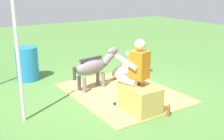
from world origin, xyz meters
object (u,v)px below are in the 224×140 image
Objects in this scene: soda_bottle at (168,110)px; person_seated at (134,71)px; pony_lying at (129,70)px; water_barrel at (27,64)px; tent_pole_left at (18,58)px; hay_bale at (140,99)px; pony_standing at (94,66)px.

person_seated is at bearing 30.97° from soda_bottle.
pony_lying is 1.58× the size of water_barrel.
tent_pole_left is at bearing 70.56° from person_seated.
hay_bale is at bearing 149.31° from pony_lying.
person_seated is at bearing -157.89° from water_barrel.
pony_standing is (1.40, 0.07, -0.24)m from person_seated.
tent_pole_left is at bearing 66.72° from hay_bale.
soda_bottle is 0.30× the size of water_barrel.
person_seated reaches higher than pony_lying.
soda_bottle is (-2.23, 0.74, -0.07)m from pony_lying.
person_seated is (0.16, 0.03, 0.52)m from hay_bale.
soda_bottle is (-2.00, -0.43, -0.42)m from pony_standing.
water_barrel is at bearing 21.56° from hay_bale.
hay_bale is 2.09m from pony_lying.
person_seated is 0.61× the size of tent_pole_left.
hay_bale is 0.53× the size of person_seated.
tent_pole_left reaches higher than soda_bottle.
pony_lying is 2.59m from water_barrel.
soda_bottle is at bearing 161.67° from pony_lying.
hay_bale is at bearing -158.44° from water_barrel.
hay_bale reaches higher than soda_bottle.
water_barrel is (3.04, 1.20, 0.17)m from hay_bale.
water_barrel is (3.47, 1.53, 0.30)m from soda_bottle.
pony_lying is at bearing -33.93° from person_seated.
tent_pole_left is at bearing 60.80° from soda_bottle.
soda_bottle is 2.81m from tent_pole_left.
pony_lying is 3.31m from tent_pole_left.
hay_bale is 2.96× the size of soda_bottle.
soda_bottle is 3.80m from water_barrel.
soda_bottle is (-0.60, -0.36, -0.66)m from person_seated.
tent_pole_left reaches higher than person_seated.
pony_standing reaches higher than soda_bottle.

